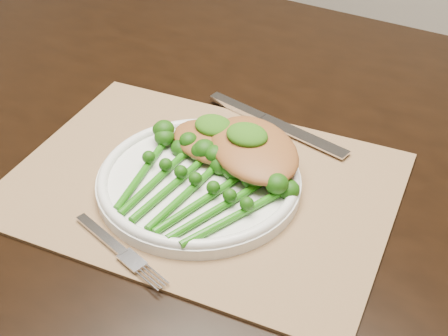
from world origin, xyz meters
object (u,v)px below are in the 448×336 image
Objects in this scene: dining_table at (218,303)px; chicken_fillet_left at (214,142)px; dinner_plate at (199,180)px; broccolini_bundle at (185,195)px; placemat at (202,185)px.

chicken_fillet_left reaches higher than dining_table.
dinner_plate is at bearing -68.88° from dining_table.
broccolini_bundle reaches higher than dinner_plate.
placemat is at bearing -68.08° from dining_table.
broccolini_bundle is at bearing -87.60° from placemat.
dinner_plate is 2.07× the size of chicken_fillet_left.
dinner_plate is at bearing -66.42° from chicken_fillet_left.
chicken_fillet_left is (-0.02, 0.05, 0.03)m from placemat.
dining_table is at bearing 128.82° from chicken_fillet_left.
placemat is 1.86× the size of dinner_plate.
broccolini_bundle is (0.07, -0.16, 0.40)m from dining_table.
chicken_fillet_left is at bearing 97.50° from placemat.
chicken_fillet_left and broccolini_bundle have the same top height.
chicken_fillet_left is 0.67× the size of broccolini_bundle.
chicken_fillet_left is at bearing 108.23° from dinner_plate.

